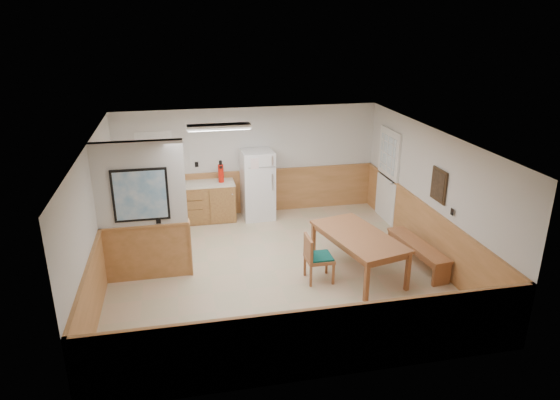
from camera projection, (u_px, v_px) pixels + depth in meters
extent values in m
plane|color=#C0AF8A|center=(274.00, 270.00, 9.21)|extent=(6.00, 6.00, 0.00)
cube|color=white|center=(274.00, 137.00, 8.35)|extent=(6.00, 6.00, 0.02)
cube|color=silver|center=(249.00, 161.00, 11.53)|extent=(6.00, 0.02, 2.50)
cube|color=silver|center=(431.00, 195.00, 9.35)|extent=(0.02, 6.00, 2.50)
cube|color=silver|center=(95.00, 220.00, 8.21)|extent=(0.02, 6.00, 2.50)
cube|color=#C3834E|center=(250.00, 192.00, 11.78)|extent=(6.00, 0.04, 1.00)
cube|color=#C3834E|center=(426.00, 232.00, 9.61)|extent=(0.04, 6.00, 1.00)
cube|color=#C3834E|center=(102.00, 261.00, 8.47)|extent=(0.04, 6.00, 1.00)
cube|color=silver|center=(140.00, 185.00, 8.36)|extent=(1.50, 0.15, 1.50)
cube|color=#C3834E|center=(147.00, 252.00, 8.79)|extent=(1.50, 0.17, 1.00)
cube|color=black|center=(141.00, 195.00, 8.32)|extent=(0.92, 0.03, 0.92)
cube|color=white|center=(140.00, 195.00, 8.31)|extent=(0.84, 0.01, 0.84)
cube|color=#A37739|center=(204.00, 203.00, 11.31)|extent=(1.40, 0.60, 0.86)
cube|color=#A37739|center=(137.00, 207.00, 11.03)|extent=(0.06, 0.60, 0.86)
cube|color=#A37739|center=(171.00, 205.00, 11.17)|extent=(0.06, 0.60, 0.86)
cube|color=beige|center=(185.00, 185.00, 11.08)|extent=(2.20, 0.60, 0.04)
cube|color=beige|center=(184.00, 178.00, 11.33)|extent=(2.20, 0.02, 0.10)
cube|color=white|center=(388.00, 177.00, 11.17)|extent=(0.05, 1.02, 2.15)
cube|color=white|center=(387.00, 177.00, 11.17)|extent=(0.04, 0.90, 2.05)
cube|color=silver|center=(388.00, 154.00, 10.98)|extent=(0.02, 0.76, 0.80)
cube|color=white|center=(155.00, 154.00, 11.01)|extent=(0.80, 0.03, 1.00)
cube|color=white|center=(155.00, 154.00, 11.00)|extent=(0.70, 0.01, 0.90)
cube|color=#352515|center=(439.00, 185.00, 8.97)|extent=(0.03, 0.50, 0.60)
cube|color=black|center=(438.00, 185.00, 8.96)|extent=(0.01, 0.42, 0.52)
cube|color=white|center=(219.00, 127.00, 9.40)|extent=(1.20, 0.30, 0.08)
cube|color=white|center=(219.00, 129.00, 9.42)|extent=(1.15, 0.25, 0.01)
cube|color=white|center=(258.00, 185.00, 11.38)|extent=(0.73, 0.73, 1.59)
cube|color=silver|center=(272.00, 161.00, 10.87)|extent=(0.03, 0.02, 0.21)
cube|color=silver|center=(273.00, 182.00, 11.04)|extent=(0.03, 0.02, 0.37)
cube|color=#A2623B|center=(359.00, 236.00, 8.89)|extent=(1.37, 2.08, 0.05)
cube|color=#A2623B|center=(358.00, 240.00, 8.91)|extent=(1.25, 1.96, 0.10)
cube|color=#A2623B|center=(367.00, 282.00, 8.09)|extent=(0.08, 0.08, 0.70)
cube|color=#A2623B|center=(313.00, 240.00, 9.61)|extent=(0.08, 0.08, 0.70)
cube|color=#A2623B|center=(408.00, 272.00, 8.42)|extent=(0.08, 0.08, 0.70)
cube|color=#A2623B|center=(350.00, 233.00, 9.94)|extent=(0.08, 0.08, 0.70)
cube|color=#A2623B|center=(418.00, 245.00, 9.25)|extent=(0.54, 1.67, 0.05)
cube|color=#A2623B|center=(437.00, 275.00, 8.62)|extent=(0.34, 0.10, 0.40)
cube|color=#A2623B|center=(399.00, 239.00, 10.03)|extent=(0.34, 0.10, 0.40)
cube|color=#A2623B|center=(319.00, 258.00, 8.73)|extent=(0.47, 0.47, 0.06)
cube|color=#10524E|center=(319.00, 256.00, 8.72)|extent=(0.43, 0.43, 0.03)
cube|color=#A2623B|center=(308.00, 248.00, 8.61)|extent=(0.05, 0.47, 0.40)
cube|color=#10524E|center=(297.00, 249.00, 8.57)|extent=(0.02, 0.41, 0.34)
cube|color=#A2623B|center=(311.00, 277.00, 8.59)|extent=(0.04, 0.04, 0.39)
cube|color=#A2623B|center=(305.00, 266.00, 8.96)|extent=(0.04, 0.04, 0.39)
cube|color=#A2623B|center=(333.00, 274.00, 8.66)|extent=(0.04, 0.04, 0.39)
cube|color=#A2623B|center=(327.00, 264.00, 9.04)|extent=(0.04, 0.04, 0.39)
cylinder|color=red|center=(221.00, 173.00, 11.15)|extent=(0.13, 0.13, 0.41)
cylinder|color=black|center=(220.00, 163.00, 11.06)|extent=(0.07, 0.07, 0.09)
cylinder|color=#198A38|center=(158.00, 181.00, 10.91)|extent=(0.09, 0.09, 0.23)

